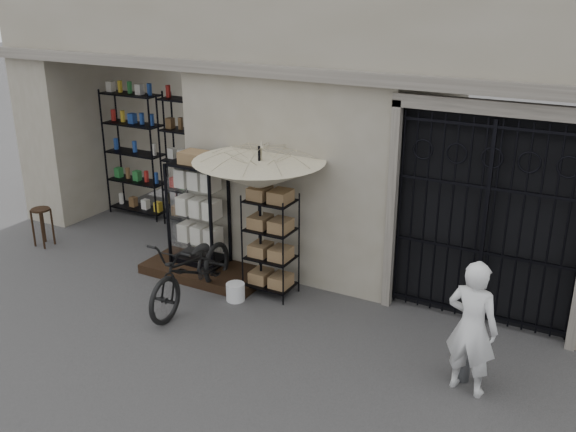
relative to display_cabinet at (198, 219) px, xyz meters
The scene contains 13 objects.
ground 3.22m from the display_cabinet, 33.28° to the right, with size 80.00×80.00×0.00m, color black.
shop_recess 2.29m from the display_cabinet, 150.05° to the left, with size 3.00×1.70×3.00m, color black.
shop_shelving 2.56m from the display_cabinet, 140.79° to the left, with size 2.70×0.50×2.50m, color black.
iron_gate 4.42m from the display_cabinet, ahead, with size 2.50×0.21×3.00m.
step_platform 0.85m from the display_cabinet, 38.42° to the right, with size 2.00×0.90×0.15m, color black.
display_cabinet is the anchor object (origin of this frame).
wire_rack 1.44m from the display_cabinet, ahead, with size 0.70×0.51×1.57m.
market_umbrella 1.65m from the display_cabinet, ahead, with size 2.04×2.06×2.72m.
white_bucket 1.46m from the display_cabinet, 29.93° to the right, with size 0.28×0.28×0.27m, color silver.
bicycle 1.44m from the display_cabinet, 59.13° to the right, with size 0.71×1.06×2.02m, color black.
wooden_stool 3.15m from the display_cabinet, behind, with size 0.35×0.35×0.69m.
steel_bollard 4.69m from the display_cabinet, 12.84° to the right, with size 0.14×0.14×0.79m, color #5A5C60.
shopkeeper 4.86m from the display_cabinet, 14.65° to the right, with size 0.59×1.63×0.39m, color silver.
Camera 1 is at (3.23, -6.02, 4.46)m, focal length 40.00 mm.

